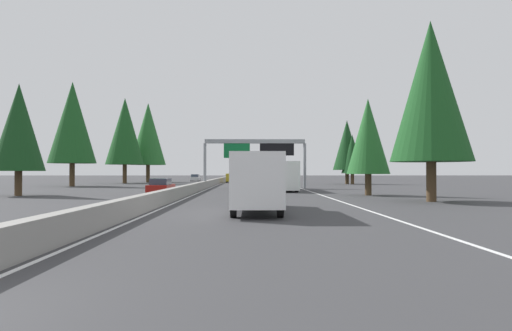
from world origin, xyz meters
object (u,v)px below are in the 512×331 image
object	(u,v)px
box_truck_near_center	(256,181)
conifer_right_far	(352,154)
oncoming_near	(195,178)
conifer_right_mid	(347,145)
conifer_left_near	(72,122)
sign_gantry_overhead	(256,149)
minivan_mid_right	(232,177)
conifer_right_foreground	(431,91)
conifer_left_foreground	(19,127)
bus_far_left	(283,175)
oncoming_far	(161,187)
conifer_left_mid	(125,131)
conifer_left_far	(148,134)
sedan_distant_b	(249,185)
conifer_right_near	(368,136)
pickup_distant_a	(270,178)

from	to	relation	value
box_truck_near_center	conifer_right_far	distance (m)	50.82
oncoming_near	conifer_right_mid	xyz separation A→B (m)	(-22.12, -27.92, 5.78)
conifer_right_far	conifer_left_near	world-z (taller)	conifer_left_near
box_truck_near_center	conifer_right_mid	xyz separation A→B (m)	(49.32, -15.88, 4.85)
sign_gantry_overhead	minivan_mid_right	bearing A→B (deg)	8.48
oncoming_near	conifer_right_foreground	distance (m)	68.77
conifer_left_foreground	bus_far_left	bearing A→B (deg)	-66.15
box_truck_near_center	conifer_right_mid	world-z (taller)	conifer_right_mid
sign_gantry_overhead	bus_far_left	distance (m)	6.87
sign_gantry_overhead	oncoming_far	bearing A→B (deg)	148.71
bus_far_left	conifer_right_far	bearing A→B (deg)	-30.28
oncoming_far	conifer_left_foreground	world-z (taller)	conifer_left_foreground
conifer_left_mid	conifer_right_mid	bearing A→B (deg)	-97.22
oncoming_near	conifer_left_far	xyz separation A→B (m)	(-10.53, 7.76, 8.60)
minivan_mid_right	sedan_distant_b	bearing A→B (deg)	-174.62
box_truck_near_center	bus_far_left	size ratio (longest dim) A/B	0.74
conifer_right_foreground	bus_far_left	bearing A→B (deg)	26.17
conifer_right_foreground	conifer_right_mid	world-z (taller)	conifer_right_foreground
conifer_right_foreground	conifer_left_far	distance (m)	62.32
oncoming_far	conifer_left_far	size ratio (longest dim) A/B	0.29
oncoming_near	conifer_left_mid	distance (m)	21.81
minivan_mid_right	conifer_left_foreground	bearing A→B (deg)	159.42
conifer_right_near	conifer_left_far	distance (m)	54.54
bus_far_left	conifer_right_near	bearing A→B (deg)	-146.47
conifer_right_far	conifer_right_foreground	bearing A→B (deg)	174.08
conifer_left_near	conifer_left_far	size ratio (longest dim) A/B	0.97
oncoming_far	conifer_left_near	size ratio (longest dim) A/B	0.30
conifer_left_mid	minivan_mid_right	bearing A→B (deg)	-75.22
conifer_right_near	conifer_right_far	size ratio (longest dim) A/B	1.05
pickup_distant_a	conifer_right_far	bearing A→B (deg)	-125.73
oncoming_far	conifer_right_foreground	size ratio (longest dim) A/B	0.35
oncoming_far	conifer_right_far	size ratio (longest dim) A/B	0.54
oncoming_near	conifer_left_near	size ratio (longest dim) A/B	0.30
minivan_mid_right	conifer_left_far	xyz separation A→B (m)	(1.85, 16.11, 8.33)
pickup_distant_a	conifer_left_mid	size ratio (longest dim) A/B	0.37
bus_far_left	oncoming_near	size ratio (longest dim) A/B	2.61
conifer_left_foreground	conifer_left_far	bearing A→B (deg)	-0.47
oncoming_far	minivan_mid_right	bearing A→B (deg)	173.86
oncoming_near	conifer_right_far	size ratio (longest dim) A/B	0.54
conifer_left_mid	conifer_left_foreground	bearing A→B (deg)	-176.89
box_truck_near_center	conifer_left_foreground	size ratio (longest dim) A/B	0.88
conifer_right_mid	conifer_left_far	distance (m)	37.62
oncoming_near	conifer_left_mid	xyz separation A→B (m)	(-17.28, 10.25, 8.49)
sign_gantry_overhead	conifer_right_foreground	xyz separation A→B (m)	(-23.51, -11.74, 2.84)
sedan_distant_b	conifer_right_far	xyz separation A→B (m)	(23.95, -16.82, 4.23)
sedan_distant_b	conifer_left_near	distance (m)	30.07
box_truck_near_center	conifer_left_foreground	xyz separation A→B (m)	(15.16, 20.16, 4.26)
pickup_distant_a	oncoming_far	bearing A→B (deg)	163.84
bus_far_left	oncoming_far	bearing A→B (deg)	127.71
oncoming_far	bus_far_left	bearing A→B (deg)	127.71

